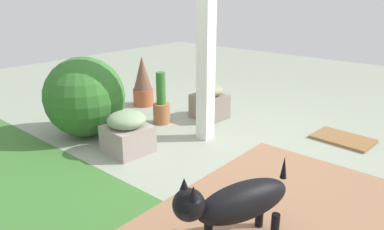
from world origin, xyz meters
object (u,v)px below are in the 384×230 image
(round_shrub, at_px, (85,97))
(terracotta_pot_spiky, at_px, (143,82))
(terracotta_pot_tall, at_px, (161,105))
(dog, at_px, (236,203))
(stone_planter_mid, at_px, (127,132))
(doormat, at_px, (343,139))
(stone_planter_nearest, at_px, (210,102))
(porch_pillar, at_px, (206,29))

(round_shrub, relative_size, terracotta_pot_spiky, 1.26)
(terracotta_pot_tall, distance_m, dog, 2.42)
(round_shrub, height_order, terracotta_pot_spiky, round_shrub)
(stone_planter_mid, distance_m, terracotta_pot_spiky, 1.61)
(stone_planter_mid, xyz_separation_m, doormat, (-1.59, -1.75, -0.20))
(stone_planter_nearest, height_order, terracotta_pot_tall, terracotta_pot_tall)
(doormat, bearing_deg, terracotta_pot_spiky, 11.82)
(stone_planter_nearest, bearing_deg, terracotta_pot_tall, 58.11)
(round_shrub, bearing_deg, terracotta_pot_tall, -114.78)
(doormat, bearing_deg, terracotta_pot_tall, 25.42)
(stone_planter_mid, bearing_deg, doormat, -132.33)
(dog, bearing_deg, terracotta_pot_spiky, -31.91)
(round_shrub, height_order, doormat, round_shrub)
(doormat, bearing_deg, porch_pillar, 37.86)
(porch_pillar, height_order, dog, porch_pillar)
(stone_planter_mid, bearing_deg, porch_pillar, -115.11)
(round_shrub, relative_size, terracotta_pot_tall, 1.39)
(stone_planter_mid, distance_m, round_shrub, 0.76)
(terracotta_pot_tall, bearing_deg, stone_planter_mid, 112.32)
(stone_planter_mid, bearing_deg, round_shrub, -0.44)
(round_shrub, xyz_separation_m, terracotta_pot_spiky, (0.35, -1.18, -0.11))
(porch_pillar, relative_size, dog, 2.92)
(stone_planter_nearest, height_order, round_shrub, round_shrub)
(dog, height_order, doormat, dog)
(porch_pillar, xyz_separation_m, round_shrub, (1.10, 0.80, -0.76))
(doormat, bearing_deg, stone_planter_nearest, 13.30)
(stone_planter_nearest, bearing_deg, porch_pillar, 123.76)
(stone_planter_nearest, bearing_deg, terracotta_pot_spiky, 9.59)
(terracotta_pot_tall, bearing_deg, dog, 146.17)
(porch_pillar, xyz_separation_m, dog, (-1.29, 1.32, -0.87))
(porch_pillar, distance_m, round_shrub, 1.55)
(dog, bearing_deg, stone_planter_mid, -17.25)
(stone_planter_mid, distance_m, terracotta_pot_tall, 0.90)
(stone_planter_mid, distance_m, dog, 1.75)
(round_shrub, relative_size, dog, 1.09)
(stone_planter_mid, bearing_deg, stone_planter_nearest, -89.84)
(round_shrub, distance_m, terracotta_pot_spiky, 1.24)
(stone_planter_nearest, distance_m, dog, 2.52)
(stone_planter_mid, xyz_separation_m, dog, (-1.67, 0.52, 0.12))
(terracotta_pot_spiky, bearing_deg, dog, 148.09)
(round_shrub, bearing_deg, dog, 167.64)
(round_shrub, bearing_deg, stone_planter_nearest, -117.71)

